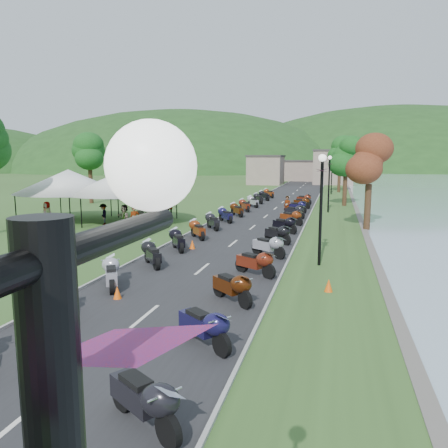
# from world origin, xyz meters

# --- Properties ---
(road) EXTENTS (7.00, 120.00, 0.02)m
(road) POSITION_xyz_m (0.00, 40.00, 0.01)
(road) COLOR #29292B
(road) RESTS_ON ground
(hills_backdrop) EXTENTS (360.00, 120.00, 76.00)m
(hills_backdrop) POSITION_xyz_m (0.00, 200.00, 0.00)
(hills_backdrop) COLOR #285621
(hills_backdrop) RESTS_ON ground
(far_building) EXTENTS (18.00, 16.00, 5.00)m
(far_building) POSITION_xyz_m (-2.00, 85.00, 2.50)
(far_building) COLOR gray
(far_building) RESTS_ON ground
(moto_row_left) EXTENTS (2.60, 54.94, 1.10)m
(moto_row_left) POSITION_xyz_m (-2.40, 24.68, 0.55)
(moto_row_left) COLOR #331411
(moto_row_left) RESTS_ON ground
(moto_row_right) EXTENTS (2.60, 42.02, 1.10)m
(moto_row_right) POSITION_xyz_m (2.40, 24.58, 0.55)
(moto_row_right) COLOR #331411
(moto_row_right) RESTS_ON ground
(vendor_tent_main) EXTENTS (5.88, 5.88, 4.00)m
(vendor_tent_main) POSITION_xyz_m (-9.76, 28.07, 2.00)
(vendor_tent_main) COLOR white
(vendor_tent_main) RESTS_ON ground
(vendor_tent_side) EXTENTS (5.42, 5.42, 4.00)m
(vendor_tent_side) POSITION_xyz_m (-14.38, 27.66, 2.00)
(vendor_tent_side) COLOR white
(vendor_tent_side) RESTS_ON ground
(tree_lakeside) EXTENTS (2.56, 2.56, 7.12)m
(tree_lakeside) POSITION_xyz_m (7.76, 29.09, 3.56)
(tree_lakeside) COLOR #1E641F
(tree_lakeside) RESTS_ON ground
(pedestrian_a) EXTENTS (0.78, 0.74, 1.74)m
(pedestrian_a) POSITION_xyz_m (-7.28, 24.30, 0.00)
(pedestrian_a) COLOR slate
(pedestrian_a) RESTS_ON ground
(pedestrian_b) EXTENTS (0.90, 0.64, 1.67)m
(pedestrian_b) POSITION_xyz_m (-8.17, 27.02, 0.00)
(pedestrian_b) COLOR slate
(pedestrian_b) RESTS_ON ground
(pedestrian_c) EXTENTS (0.94, 1.07, 1.57)m
(pedestrian_c) POSITION_xyz_m (-10.84, 26.50, 0.00)
(pedestrian_c) COLOR slate
(pedestrian_c) RESTS_ON ground
(traffic_cone_near) EXTENTS (0.30, 0.30, 0.47)m
(traffic_cone_near) POSITION_xyz_m (-1.66, 11.32, 0.23)
(traffic_cone_near) COLOR #F2590C
(traffic_cone_near) RESTS_ON ground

